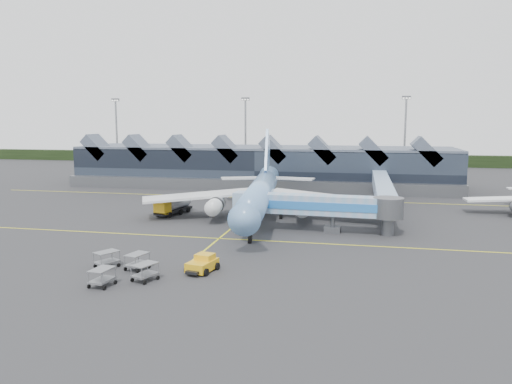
% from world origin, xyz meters
% --- Properties ---
extents(ground, '(260.00, 260.00, 0.00)m').
position_xyz_m(ground, '(0.00, 0.00, 0.00)').
color(ground, '#29292C').
rests_on(ground, ground).
extents(taxi_stripes, '(120.00, 60.00, 0.01)m').
position_xyz_m(taxi_stripes, '(0.00, 10.00, 0.01)').
color(taxi_stripes, yellow).
rests_on(taxi_stripes, ground).
extents(tree_line_far, '(260.00, 4.00, 4.00)m').
position_xyz_m(tree_line_far, '(0.00, 110.00, 2.00)').
color(tree_line_far, black).
rests_on(tree_line_far, ground).
extents(terminal, '(90.00, 22.25, 12.52)m').
position_xyz_m(terminal, '(-5.07, 47.35, 4.88)').
color(terminal, black).
rests_on(terminal, ground).
extents(light_masts, '(132.40, 42.56, 22.45)m').
position_xyz_m(light_masts, '(21.00, 62.80, 12.49)').
color(light_masts, gray).
rests_on(light_masts, ground).
extents(main_airliner, '(39.04, 45.19, 14.51)m').
position_xyz_m(main_airliner, '(2.59, 7.22, 4.27)').
color(main_airliner, '#75A0ED').
rests_on(main_airliner, ground).
extents(jet_bridge, '(24.14, 4.84, 5.39)m').
position_xyz_m(jet_bridge, '(13.70, -0.91, 3.71)').
color(jet_bridge, '#7FADD4').
rests_on(jet_bridge, ground).
extents(fuel_truck, '(4.06, 8.97, 2.99)m').
position_xyz_m(fuel_truck, '(-12.35, 7.46, 1.68)').
color(fuel_truck, black).
rests_on(fuel_truck, ground).
extents(pushback_tug, '(3.19, 4.33, 1.78)m').
position_xyz_m(pushback_tug, '(2.42, -22.64, 0.80)').
color(pushback_tug, gold).
rests_on(pushback_tug, ground).
extents(baggage_carts, '(8.54, 8.64, 1.75)m').
position_xyz_m(baggage_carts, '(-5.08, -25.69, 0.98)').
color(baggage_carts, gray).
rests_on(baggage_carts, ground).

